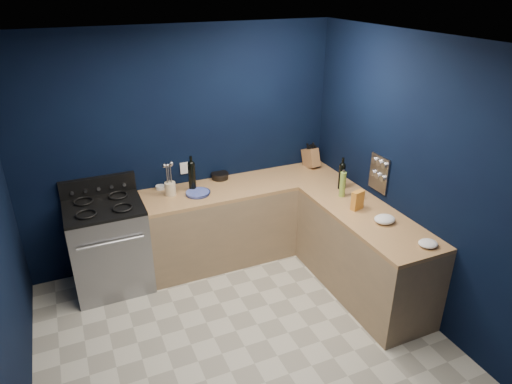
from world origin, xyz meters
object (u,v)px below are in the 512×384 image
knife_block (311,158)px  crouton_bag (358,200)px  gas_range (110,248)px  utensil_crock (170,189)px  plate_stack (198,193)px

knife_block → crouton_bag: (-0.14, -1.18, -0.01)m
gas_range → utensil_crock: 0.87m
utensil_crock → plate_stack: bearing=-21.9°
gas_range → plate_stack: size_ratio=3.67×
knife_block → gas_range: bearing=178.0°
utensil_crock → crouton_bag: bearing=-33.4°
gas_range → knife_block: size_ratio=4.12×
plate_stack → utensil_crock: utensil_crock is taller
crouton_bag → knife_block: bearing=67.5°
gas_range → utensil_crock: (0.70, 0.08, 0.51)m
plate_stack → utensil_crock: bearing=158.1°
gas_range → utensil_crock: utensil_crock is taller
utensil_crock → gas_range: bearing=-173.9°
plate_stack → crouton_bag: bearing=-35.4°
plate_stack → utensil_crock: 0.29m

